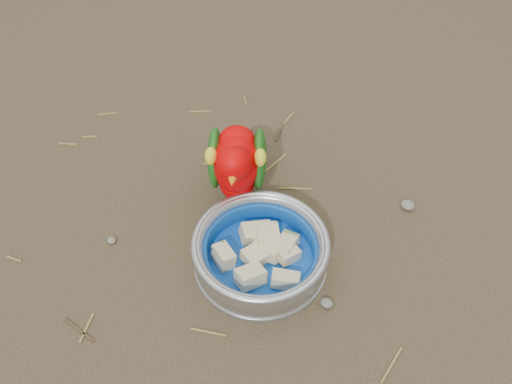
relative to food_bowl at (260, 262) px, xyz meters
The scene contains 6 objects.
ground 0.02m from the food_bowl, 161.91° to the right, with size 60.00×60.00×0.00m, color #443525.
food_bowl is the anchor object (origin of this frame).
bowl_wall 0.03m from the food_bowl, ahead, with size 0.20×0.20×0.04m, color #B2B2BA, non-canonical shape.
fruit_wedges 0.02m from the food_bowl, ahead, with size 0.12×0.12×0.03m, color beige, non-canonical shape.
lory_parrot 0.15m from the food_bowl, 143.21° to the left, with size 0.09×0.20×0.16m, color #CB0001, non-canonical shape.
ground_debris 0.08m from the food_bowl, 134.14° to the left, with size 0.90×0.80×0.01m, color olive, non-canonical shape.
Camera 1 is at (0.31, -0.40, 0.73)m, focal length 40.00 mm.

